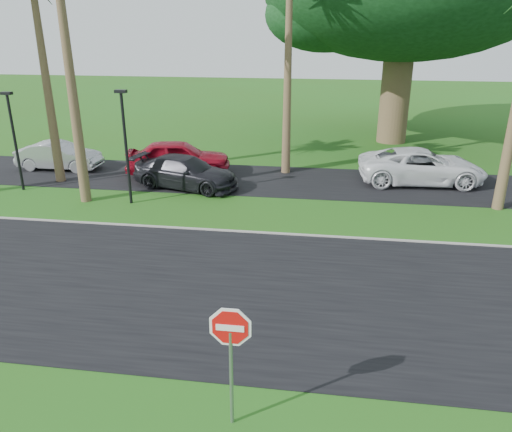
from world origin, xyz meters
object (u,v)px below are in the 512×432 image
object	(u,v)px
car_silver	(59,156)
car_red	(178,158)
stop_sign_near	(231,343)
car_minivan	(422,167)
car_dark	(186,173)

from	to	relation	value
car_silver	car_red	xyz separation A→B (m)	(6.33, -0.07, 0.16)
stop_sign_near	car_red	world-z (taller)	stop_sign_near
stop_sign_near	car_minivan	distance (m)	17.20
stop_sign_near	car_silver	xyz separation A→B (m)	(-12.03, 15.92, -1.08)
car_dark	car_red	bearing A→B (deg)	38.87
stop_sign_near	car_dark	xyz separation A→B (m)	(-4.78, 13.88, -1.07)
stop_sign_near	car_dark	size ratio (longest dim) A/B	0.54
car_silver	car_dark	world-z (taller)	car_dark
stop_sign_near	car_silver	size ratio (longest dim) A/B	0.62
car_dark	car_minivan	distance (m)	10.94
car_red	car_minivan	world-z (taller)	car_red
car_silver	car_minivan	bearing A→B (deg)	-89.71
car_silver	stop_sign_near	bearing A→B (deg)	-143.24
stop_sign_near	car_minivan	bearing A→B (deg)	69.80
car_minivan	car_dark	bearing A→B (deg)	98.01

